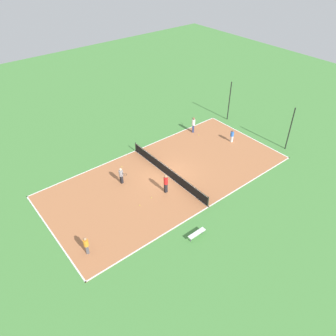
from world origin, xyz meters
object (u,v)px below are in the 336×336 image
at_px(player_near_blue, 232,135).
at_px(fence_post_back_right, 290,129).
at_px(tennis_net, 168,171).
at_px(tennis_ball_right_alley, 199,135).
at_px(player_center_orange, 86,244).
at_px(bench, 197,234).
at_px(tennis_ball_left_sideline, 151,198).
at_px(player_far_white, 193,124).
at_px(player_coach_red, 166,182).
at_px(player_baseline_gray, 121,175).
at_px(fence_post_back_left, 229,101).
at_px(tennis_ball_far_baseline, 122,167).
at_px(tennis_ball_midcourt, 140,205).

distance_m(player_near_blue, fence_post_back_right, 5.66).
distance_m(tennis_net, tennis_ball_right_alley, 7.84).
distance_m(tennis_net, player_center_orange, 10.31).
bearing_deg(tennis_ball_right_alley, bench, -43.82).
relative_size(player_near_blue, tennis_ball_left_sideline, 20.31).
bearing_deg(player_far_white, player_coach_red, 163.33).
relative_size(player_coach_red, fence_post_back_right, 0.40).
bearing_deg(player_near_blue, tennis_ball_right_alley, -145.44).
height_order(player_near_blue, player_coach_red, player_coach_red).
xyz_separation_m(player_baseline_gray, fence_post_back_left, (-2.23, 15.94, 1.35)).
relative_size(tennis_net, player_near_blue, 7.51).
bearing_deg(tennis_ball_far_baseline, tennis_net, 34.21).
xyz_separation_m(player_center_orange, tennis_ball_left_sideline, (-1.76, 6.81, -0.83)).
height_order(tennis_ball_midcourt, fence_post_back_left, fence_post_back_left).
bearing_deg(fence_post_back_left, tennis_net, -71.78).
xyz_separation_m(player_far_white, fence_post_back_left, (0.33, 5.12, 1.22)).
distance_m(player_near_blue, player_baseline_gray, 12.70).
xyz_separation_m(bench, fence_post_back_left, (-10.94, 15.05, 1.90)).
bearing_deg(tennis_ball_right_alley, player_far_white, -178.38).
xyz_separation_m(player_center_orange, tennis_ball_right_alley, (-6.66, 16.82, -0.83)).
height_order(tennis_ball_left_sideline, fence_post_back_left, fence_post_back_left).
bearing_deg(tennis_net, fence_post_back_right, 71.78).
bearing_deg(tennis_ball_right_alley, player_coach_red, -59.57).
relative_size(player_far_white, tennis_ball_left_sideline, 26.32).
distance_m(tennis_net, tennis_ball_left_sideline, 3.35).
distance_m(player_baseline_gray, fence_post_back_right, 17.00).
distance_m(player_center_orange, tennis_ball_left_sideline, 7.09).
height_order(player_baseline_gray, tennis_ball_right_alley, player_baseline_gray).
relative_size(player_far_white, tennis_ball_midcourt, 26.32).
relative_size(player_center_orange, player_baseline_gray, 0.96).
bearing_deg(tennis_net, player_far_white, 121.65).
bearing_deg(player_center_orange, fence_post_back_left, -54.44).
bearing_deg(player_baseline_gray, player_far_white, 95.91).
bearing_deg(tennis_ball_midcourt, tennis_ball_left_sideline, 95.66).
bearing_deg(fence_post_back_left, fence_post_back_right, 0.00).
relative_size(player_coach_red, tennis_ball_midcourt, 26.85).
bearing_deg(tennis_ball_right_alley, player_near_blue, 29.85).
height_order(tennis_net, player_near_blue, player_near_blue).
xyz_separation_m(bench, player_far_white, (-11.27, 9.93, 0.67)).
bearing_deg(tennis_net, player_near_blue, 92.18).
bearing_deg(bench, tennis_ball_midcourt, 104.03).
height_order(bench, player_center_orange, player_center_orange).
height_order(bench, tennis_ball_right_alley, bench).
distance_m(player_center_orange, player_baseline_gray, 7.79).
relative_size(player_far_white, fence_post_back_right, 0.39).
distance_m(player_near_blue, player_center_orange, 18.93).
relative_size(player_near_blue, player_baseline_gray, 0.86).
distance_m(player_far_white, tennis_ball_left_sideline, 11.59).
bearing_deg(tennis_ball_far_baseline, player_baseline_gray, -32.40).
bearing_deg(tennis_ball_left_sideline, tennis_ball_right_alley, 116.05).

